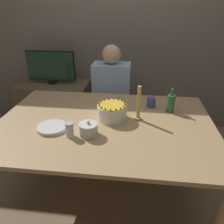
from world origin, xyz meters
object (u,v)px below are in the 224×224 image
at_px(bottle, 171,103).
at_px(sugar_shaker, 70,130).
at_px(person_man_blue_shirt, 112,106).
at_px(cake, 112,112).
at_px(candle, 139,106).
at_px(tv_monitor, 51,67).
at_px(sugar_bowl, 88,129).

bearing_deg(bottle, sugar_shaker, -147.33).
bearing_deg(person_man_blue_shirt, cake, 97.04).
distance_m(sugar_shaker, candle, 0.56).
bearing_deg(candle, tv_monitor, 136.74).
height_order(cake, sugar_shaker, cake).
bearing_deg(sugar_bowl, bottle, 35.63).
bearing_deg(candle, person_man_blue_shirt, 112.50).
xyz_separation_m(candle, tv_monitor, (-1.09, 1.03, -0.00)).
bearing_deg(bottle, person_man_blue_shirt, 136.23).
bearing_deg(person_man_blue_shirt, bottle, 136.23).
xyz_separation_m(sugar_bowl, candle, (0.34, 0.27, 0.07)).
distance_m(sugar_bowl, tv_monitor, 1.50).
bearing_deg(bottle, cake, -159.24).
height_order(sugar_bowl, sugar_shaker, sugar_bowl).
distance_m(cake, sugar_shaker, 0.39).
xyz_separation_m(bottle, tv_monitor, (-1.36, 0.86, 0.03)).
relative_size(bottle, person_man_blue_shirt, 0.17).
distance_m(cake, bottle, 0.51).
xyz_separation_m(sugar_bowl, tv_monitor, (-0.75, 1.30, 0.07)).
bearing_deg(sugar_bowl, person_man_blue_shirt, 87.29).
distance_m(candle, person_man_blue_shirt, 0.85).
height_order(cake, candle, candle).
height_order(sugar_bowl, person_man_blue_shirt, person_man_blue_shirt).
height_order(person_man_blue_shirt, tv_monitor, person_man_blue_shirt).
xyz_separation_m(cake, person_man_blue_shirt, (-0.09, 0.72, -0.29)).
distance_m(cake, tv_monitor, 1.37).
bearing_deg(sugar_shaker, sugar_bowl, 15.05).
relative_size(sugar_shaker, tv_monitor, 0.17).
height_order(cake, bottle, bottle).
bearing_deg(tv_monitor, bottle, -32.19).
distance_m(candle, tv_monitor, 1.50).
bearing_deg(cake, candle, 2.53).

